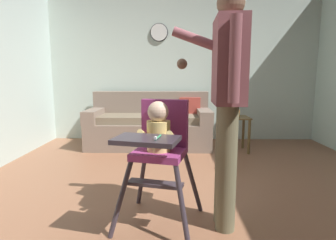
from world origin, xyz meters
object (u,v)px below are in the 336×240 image
(adult_standing, at_px, (227,98))
(toy_ball, at_px, (228,164))
(sippy_cup, at_px, (237,113))
(side_table, at_px, (235,126))
(wall_clock, at_px, (159,32))
(couch, at_px, (150,125))
(high_chair, at_px, (160,140))

(adult_standing, xyz_separation_m, toy_ball, (0.27, 1.26, -0.88))
(adult_standing, height_order, toy_ball, adult_standing)
(sippy_cup, bearing_deg, side_table, -180.00)
(side_table, distance_m, wall_clock, 2.04)
(adult_standing, bearing_deg, side_table, -101.44)
(couch, bearing_deg, wall_clock, 165.27)
(couch, distance_m, sippy_cup, 1.38)
(high_chair, bearing_deg, couch, -160.05)
(adult_standing, relative_size, toy_ball, 10.62)
(sippy_cup, xyz_separation_m, wall_clock, (-1.19, 0.80, 1.28))
(toy_ball, bearing_deg, couch, 130.33)
(toy_ball, xyz_separation_m, side_table, (0.26, 0.88, 0.30))
(side_table, height_order, wall_clock, wall_clock)
(couch, xyz_separation_m, adult_standing, (0.75, -2.47, 0.63))
(adult_standing, xyz_separation_m, sippy_cup, (0.56, 2.14, -0.39))
(toy_ball, height_order, side_table, side_table)
(adult_standing, relative_size, sippy_cup, 16.88)
(couch, distance_m, adult_standing, 2.65)
(couch, distance_m, high_chair, 2.48)
(couch, relative_size, adult_standing, 1.14)
(couch, xyz_separation_m, high_chair, (0.28, -2.44, 0.32))
(couch, bearing_deg, side_table, 75.92)
(wall_clock, bearing_deg, couch, -104.73)
(couch, distance_m, side_table, 1.33)
(toy_ball, distance_m, side_table, 0.97)
(high_chair, height_order, adult_standing, adult_standing)
(side_table, bearing_deg, toy_ball, -106.62)
(couch, xyz_separation_m, sippy_cup, (1.32, -0.32, 0.24))
(adult_standing, xyz_separation_m, side_table, (0.54, 2.14, -0.58))
(toy_ball, xyz_separation_m, sippy_cup, (0.29, 0.88, 0.49))
(couch, relative_size, side_table, 3.70)
(high_chair, distance_m, side_table, 2.36)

